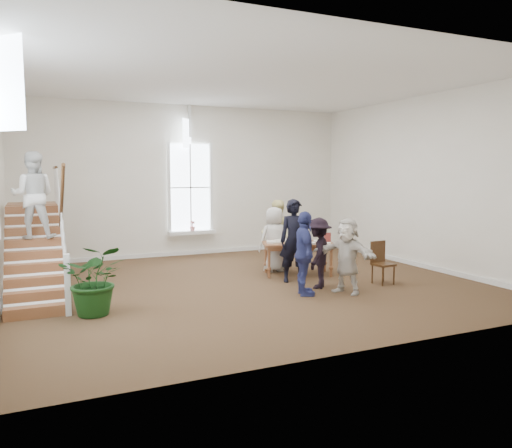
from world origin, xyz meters
name	(u,v)px	position (x,y,z in m)	size (l,w,h in m)	color
ground	(249,284)	(0.00, 0.00, 0.00)	(10.00, 10.00, 0.00)	#462C1B
room_shell	(192,242)	(0.00, 4.39, 0.40)	(10.49, 10.00, 10.00)	silver
staircase	(34,217)	(-4.34, 0.75, 1.62)	(1.10, 4.10, 2.92)	brown
library_table	(297,246)	(1.52, 0.49, 0.71)	(1.89, 1.35, 0.86)	brown
police_officer	(295,241)	(1.08, -0.16, 0.95)	(0.70, 0.46, 1.91)	black
elderly_woman	(274,239)	(1.18, 1.09, 0.82)	(0.80, 0.52, 1.64)	beige
person_yellow	(276,234)	(1.48, 1.59, 0.89)	(0.87, 0.68, 1.79)	#F9EC9C
woman_cluster_a	(304,254)	(0.66, -1.36, 0.86)	(1.01, 0.42, 1.73)	navy
woman_cluster_b	(318,253)	(1.26, -0.91, 0.77)	(0.99, 0.57, 1.54)	black
woman_cluster_c	(347,256)	(1.56, -1.56, 0.79)	(1.47, 0.47, 1.58)	silver
floor_plant	(96,280)	(-3.40, -1.10, 0.63)	(1.14, 0.99, 1.27)	#133812
side_chair	(381,260)	(2.79, -1.11, 0.53)	(0.45, 0.45, 0.96)	#3C2110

